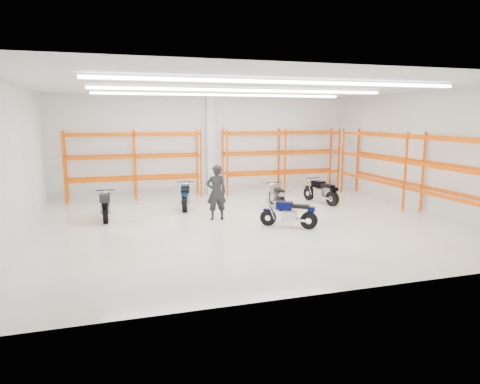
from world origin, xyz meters
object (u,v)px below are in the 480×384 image
object	(u,v)px
motorcycle_back_d	(322,192)
structural_column	(210,146)
motorcycle_back_c	(277,197)
motorcycle_back_b	(185,197)
motorcycle_main	(291,214)
motorcycle_back_a	(105,206)
standing_man	(216,192)

from	to	relation	value
motorcycle_back_d	structural_column	xyz separation A→B (m)	(-3.91, 3.48, 1.78)
motorcycle_back_c	motorcycle_back_b	bearing A→B (deg)	165.60
motorcycle_back_c	motorcycle_back_d	world-z (taller)	motorcycle_back_d
motorcycle_main	motorcycle_back_a	distance (m)	6.40
motorcycle_back_d	structural_column	distance (m)	5.52
motorcycle_back_b	structural_column	xyz separation A→B (m)	(1.68, 2.85, 1.79)
motorcycle_back_b	motorcycle_back_d	size ratio (longest dim) A/B	0.98
motorcycle_main	motorcycle_back_d	distance (m)	4.32
motorcycle_back_a	motorcycle_main	bearing A→B (deg)	-26.31
motorcycle_back_d	motorcycle_back_a	bearing A→B (deg)	-177.04
motorcycle_back_c	structural_column	world-z (taller)	structural_column
motorcycle_back_c	standing_man	distance (m)	3.07
standing_man	structural_column	bearing A→B (deg)	-101.04
motorcycle_main	motorcycle_back_c	world-z (taller)	motorcycle_back_c
motorcycle_back_c	motorcycle_back_d	size ratio (longest dim) A/B	0.95
motorcycle_back_c	structural_column	bearing A→B (deg)	115.74
motorcycle_back_b	motorcycle_back_c	bearing A→B (deg)	-14.40
motorcycle_main	motorcycle_back_c	size ratio (longest dim) A/B	0.84
standing_man	motorcycle_back_d	bearing A→B (deg)	-162.98
motorcycle_back_b	structural_column	size ratio (longest dim) A/B	0.44
motorcycle_back_b	motorcycle_back_c	world-z (taller)	motorcycle_back_b
motorcycle_back_b	standing_man	xyz separation A→B (m)	(0.73, -2.14, 0.50)
motorcycle_back_a	motorcycle_back_c	world-z (taller)	motorcycle_back_a
motorcycle_back_a	motorcycle_back_c	distance (m)	6.45
motorcycle_main	structural_column	bearing A→B (deg)	99.17
motorcycle_back_c	standing_man	world-z (taller)	standing_man
motorcycle_back_a	standing_man	xyz separation A→B (m)	(3.69, -1.07, 0.46)
motorcycle_back_c	motorcycle_back_d	xyz separation A→B (m)	(2.10, 0.27, 0.03)
motorcycle_main	standing_man	bearing A→B (deg)	139.12
motorcycle_back_d	motorcycle_back_b	bearing A→B (deg)	173.62
structural_column	motorcycle_back_a	bearing A→B (deg)	-139.85
motorcycle_main	motorcycle_back_a	world-z (taller)	motorcycle_back_a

